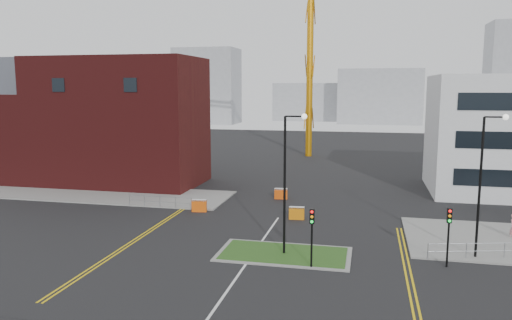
{
  "coord_description": "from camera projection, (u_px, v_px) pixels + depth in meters",
  "views": [
    {
      "loc": [
        7.09,
        -22.83,
        10.82
      ],
      "look_at": [
        -1.63,
        15.77,
        5.0
      ],
      "focal_mm": 35.0,
      "sensor_mm": 36.0,
      "label": 1
    }
  ],
  "objects": [
    {
      "name": "ground",
      "position": [
        219.0,
        303.0,
        25.16
      ],
      "size": [
        200.0,
        200.0,
        0.0
      ],
      "primitive_type": "plane",
      "color": "black",
      "rests_on": "ground"
    },
    {
      "name": "skyline_b",
      "position": [
        379.0,
        96.0,
        147.27
      ],
      "size": [
        24.0,
        12.0,
        16.0
      ],
      "primitive_type": "cube",
      "color": "gray",
      "rests_on": "ground"
    },
    {
      "name": "pavement_left",
      "position": [
        94.0,
        193.0,
        50.74
      ],
      "size": [
        28.0,
        8.0,
        0.12
      ],
      "primitive_type": "cube",
      "color": "slate",
      "rests_on": "ground"
    },
    {
      "name": "barrier_right",
      "position": [
        281.0,
        193.0,
        48.45
      ],
      "size": [
        1.29,
        0.56,
        1.05
      ],
      "color": "#CE490B",
      "rests_on": "ground"
    },
    {
      "name": "traffic_light_right",
      "position": [
        449.0,
        226.0,
        29.87
      ],
      "size": [
        0.28,
        0.33,
        3.65
      ],
      "color": "black",
      "rests_on": "ground"
    },
    {
      "name": "yellow_right_b",
      "position": [
        411.0,
        276.0,
        28.81
      ],
      "size": [
        0.12,
        20.0,
        0.01
      ],
      "primitive_type": "cube",
      "color": "gold",
      "rests_on": "ground"
    },
    {
      "name": "yellow_left_b",
      "position": [
        145.0,
        235.0,
        36.7
      ],
      "size": [
        0.12,
        24.0,
        0.01
      ],
      "primitive_type": "cube",
      "color": "gold",
      "rests_on": "ground"
    },
    {
      "name": "barrier_mid",
      "position": [
        297.0,
        213.0,
        41.02
      ],
      "size": [
        1.28,
        0.51,
        1.05
      ],
      "color": "#CE710B",
      "rests_on": "ground"
    },
    {
      "name": "island_kerb",
      "position": [
        284.0,
        254.0,
        32.44
      ],
      "size": [
        8.6,
        4.6,
        0.08
      ],
      "primitive_type": "cube",
      "color": "slate",
      "rests_on": "ground"
    },
    {
      "name": "centre_line",
      "position": [
        229.0,
        288.0,
        27.09
      ],
      "size": [
        0.15,
        30.0,
        0.01
      ],
      "primitive_type": "cube",
      "color": "silver",
      "rests_on": "ground"
    },
    {
      "name": "skyline_a",
      "position": [
        207.0,
        86.0,
        148.08
      ],
      "size": [
        18.0,
        12.0,
        22.0
      ],
      "primitive_type": "cube",
      "color": "gray",
      "rests_on": "ground"
    },
    {
      "name": "skyline_d",
      "position": [
        321.0,
        102.0,
        161.13
      ],
      "size": [
        30.0,
        12.0,
        12.0
      ],
      "primitive_type": "cube",
      "color": "gray",
      "rests_on": "ground"
    },
    {
      "name": "barrier_left",
      "position": [
        199.0,
        205.0,
        43.52
      ],
      "size": [
        1.33,
        0.62,
        1.08
      ],
      "color": "#D8510C",
      "rests_on": "ground"
    },
    {
      "name": "railing_left",
      "position": [
        160.0,
        200.0,
        44.82
      ],
      "size": [
        6.05,
        0.05,
        1.1
      ],
      "color": "gray",
      "rests_on": "ground"
    },
    {
      "name": "yellow_right_a",
      "position": [
        406.0,
        275.0,
        28.88
      ],
      "size": [
        0.12,
        20.0,
        0.01
      ],
      "primitive_type": "cube",
      "color": "gold",
      "rests_on": "ground"
    },
    {
      "name": "grass_island",
      "position": [
        284.0,
        254.0,
        32.43
      ],
      "size": [
        8.0,
        4.0,
        0.12
      ],
      "primitive_type": "cube",
      "color": "#1F4517",
      "rests_on": "ground"
    },
    {
      "name": "streetlamp_right_near",
      "position": [
        484.0,
        175.0,
        30.92
      ],
      "size": [
        1.46,
        0.36,
        9.18
      ],
      "color": "black",
      "rests_on": "ground"
    },
    {
      "name": "traffic_light_island",
      "position": [
        312.0,
        227.0,
        29.68
      ],
      "size": [
        0.28,
        0.33,
        3.65
      ],
      "color": "black",
      "rests_on": "ground"
    },
    {
      "name": "streetlamp_island",
      "position": [
        288.0,
        173.0,
        31.61
      ],
      "size": [
        1.46,
        0.36,
        9.18
      ],
      "color": "black",
      "rests_on": "ground"
    },
    {
      "name": "yellow_left_a",
      "position": [
        141.0,
        235.0,
        36.77
      ],
      "size": [
        0.12,
        24.0,
        0.01
      ],
      "primitive_type": "cube",
      "color": "gold",
      "rests_on": "ground"
    },
    {
      "name": "brick_building",
      "position": [
        95.0,
        122.0,
        56.19
      ],
      "size": [
        24.2,
        10.07,
        14.24
      ],
      "color": "#4E1313",
      "rests_on": "ground"
    }
  ]
}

